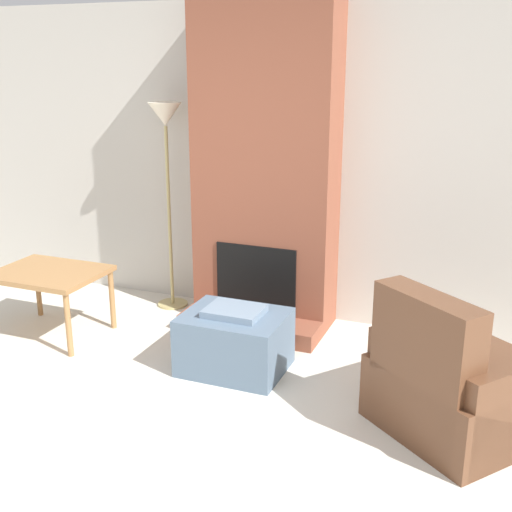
{
  "coord_description": "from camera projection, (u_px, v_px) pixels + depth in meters",
  "views": [
    {
      "loc": [
        1.82,
        -2.2,
        2.14
      ],
      "look_at": [
        0.0,
        2.38,
        0.62
      ],
      "focal_mm": 45.0,
      "sensor_mm": 36.0,
      "label": 1
    }
  ],
  "objects": [
    {
      "name": "armchair",
      "position": [
        457.0,
        387.0,
        3.79
      ],
      "size": [
        1.24,
        1.25,
        0.91
      ],
      "rotation": [
        0.0,
        0.0,
        2.47
      ],
      "color": "brown",
      "rests_on": "ground_plane"
    },
    {
      "name": "ottoman",
      "position": [
        235.0,
        341.0,
        4.56
      ],
      "size": [
        0.72,
        0.57,
        0.47
      ],
      "color": "slate",
      "rests_on": "ground_plane"
    },
    {
      "name": "side_table",
      "position": [
        49.0,
        278.0,
        5.07
      ],
      "size": [
        0.83,
        0.65,
        0.54
      ],
      "color": "#9E7042",
      "rests_on": "ground_plane"
    },
    {
      "name": "ground_plane",
      "position": [
        81.0,
        503.0,
        3.22
      ],
      "size": [
        24.0,
        24.0,
        0.0
      ],
      "primitive_type": "plane",
      "color": "beige"
    },
    {
      "name": "floor_lamp_left",
      "position": [
        166.0,
        137.0,
        5.38
      ],
      "size": [
        0.28,
        0.28,
        1.8
      ],
      "color": "tan",
      "rests_on": "ground_plane"
    },
    {
      "name": "wall_back",
      "position": [
        276.0,
        164.0,
        5.35
      ],
      "size": [
        7.86,
        0.06,
        2.6
      ],
      "primitive_type": "cube",
      "color": "#BCB7AD",
      "rests_on": "ground_plane"
    },
    {
      "name": "fireplace",
      "position": [
        265.0,
        175.0,
        5.14
      ],
      "size": [
        1.15,
        0.73,
        2.6
      ],
      "color": "brown",
      "rests_on": "ground_plane"
    }
  ]
}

